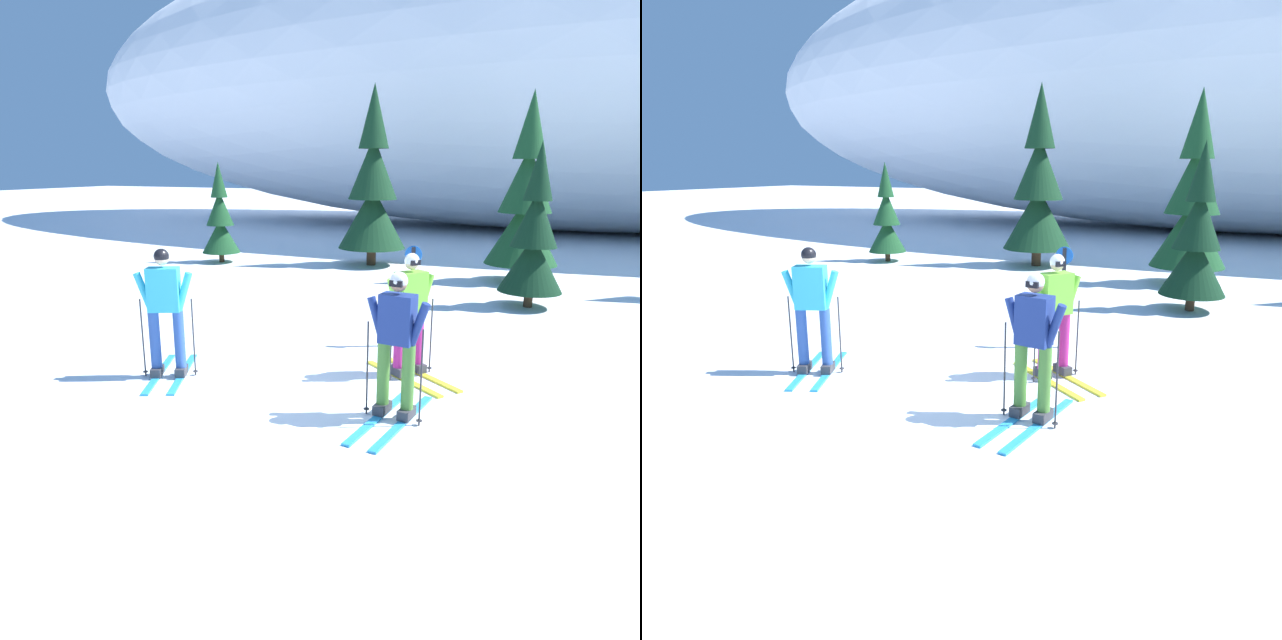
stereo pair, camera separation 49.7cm
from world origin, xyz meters
TOP-DOWN VIEW (x-y plane):
  - ground_plane at (0.00, 0.00)m, footprint 120.00×120.00m
  - skier_lime_jacket at (1.41, 1.31)m, footprint 1.57×1.30m
  - skier_cyan_jacket at (-1.65, -0.14)m, footprint 1.10×1.67m
  - skier_navy_jacket at (1.66, -0.17)m, footprint 0.77×1.74m
  - pine_tree_far_left at (-6.60, 8.70)m, footprint 1.16×1.16m
  - pine_tree_left at (-2.21, 10.09)m, footprint 1.99×1.99m
  - pine_tree_center_left at (2.12, 9.14)m, footprint 1.80×1.80m
  - pine_tree_center_right at (2.59, 6.36)m, footprint 1.31×1.31m
  - snow_ridge_background at (3.07, 23.16)m, footprint 51.54×19.31m
  - trail_marker_post at (1.06, 2.69)m, footprint 0.28×0.07m

SIDE VIEW (x-z plane):
  - ground_plane at x=0.00m, z-range 0.00..0.00m
  - skier_navy_jacket at x=1.66m, z-range 0.03..1.79m
  - skier_lime_jacket at x=1.41m, z-range 0.05..1.80m
  - trail_marker_post at x=1.06m, z-range 0.10..1.77m
  - skier_cyan_jacket at x=-1.65m, z-range 0.06..1.88m
  - pine_tree_far_left at x=-6.60m, z-range -0.25..2.76m
  - pine_tree_center_right at x=2.59m, z-range -0.28..3.10m
  - pine_tree_center_left at x=2.12m, z-range -0.38..4.29m
  - pine_tree_left at x=-2.21m, z-range -0.42..4.73m
  - snow_ridge_background at x=3.07m, z-range 0.00..13.77m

